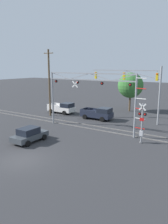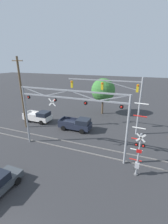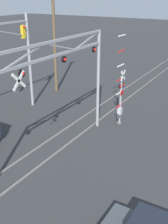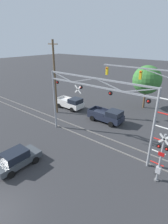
{
  "view_description": "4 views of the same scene",
  "coord_description": "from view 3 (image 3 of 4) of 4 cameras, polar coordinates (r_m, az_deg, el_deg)",
  "views": [
    {
      "loc": [
        13.88,
        -11.86,
        7.91
      ],
      "look_at": [
        -0.55,
        10.67,
        2.28
      ],
      "focal_mm": 35.0,
      "sensor_mm": 36.0,
      "label": 1
    },
    {
      "loc": [
        6.73,
        -2.32,
        9.93
      ],
      "look_at": [
        0.27,
        14.37,
        3.73
      ],
      "focal_mm": 24.0,
      "sensor_mm": 36.0,
      "label": 2
    },
    {
      "loc": [
        -11.23,
        1.91,
        9.42
      ],
      "look_at": [
        2.27,
        10.0,
        2.7
      ],
      "focal_mm": 45.0,
      "sensor_mm": 36.0,
      "label": 3
    },
    {
      "loc": [
        9.49,
        -2.29,
        10.4
      ],
      "look_at": [
        -0.4,
        9.86,
        3.9
      ],
      "focal_mm": 28.0,
      "sensor_mm": 36.0,
      "label": 4
    }
  ],
  "objects": [
    {
      "name": "crossing_gantry",
      "position": [
        15.1,
        -7.81,
        5.95
      ],
      "size": [
        12.08,
        0.27,
        7.13
      ],
      "color": "gray",
      "rests_on": "ground_plane"
    },
    {
      "name": "rail_track_near",
      "position": [
        17.38,
        -7.64,
        -9.75
      ],
      "size": [
        80.0,
        0.08,
        0.1
      ],
      "primitive_type": "cube",
      "color": "gray",
      "rests_on": "ground_plane"
    },
    {
      "name": "crossing_signal_mast",
      "position": [
        21.17,
        7.41,
        3.2
      ],
      "size": [
        1.26,
        0.35,
        6.79
      ],
      "color": "gray",
      "rests_on": "ground_plane"
    },
    {
      "name": "rail_track_far",
      "position": [
        18.2,
        -11.23,
        -8.38
      ],
      "size": [
        80.0,
        0.08,
        0.1
      ],
      "primitive_type": "cube",
      "color": "gray",
      "rests_on": "ground_plane"
    },
    {
      "name": "utility_pole_right",
      "position": [
        28.13,
        -6.0,
        13.76
      ],
      "size": [
        1.8,
        0.28,
        9.53
      ],
      "color": "brown",
      "rests_on": "ground_plane"
    },
    {
      "name": "traffic_signal_span",
      "position": [
        22.67,
        -15.7,
        12.27
      ],
      "size": [
        10.48,
        0.39,
        7.93
      ],
      "color": "gray",
      "rests_on": "ground_plane"
    }
  ]
}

